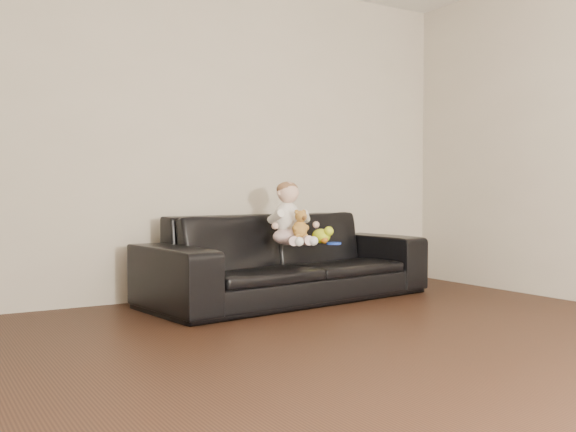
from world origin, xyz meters
TOP-DOWN VIEW (x-y plane):
  - floor at (0.00, 0.00)m, footprint 5.50×5.50m
  - wall_back at (0.00, 2.75)m, footprint 5.00×0.00m
  - sofa at (0.64, 2.25)m, footprint 2.39×1.20m
  - baby at (0.57, 2.13)m, footprint 0.37×0.44m
  - teddy_bear at (0.58, 1.98)m, footprint 0.14×0.13m
  - toy_green at (0.88, 2.15)m, footprint 0.18×0.20m
  - toy_rattle at (0.87, 2.09)m, footprint 0.07×0.07m
  - toy_blue_disc at (0.91, 2.01)m, footprint 0.15×0.15m

SIDE VIEW (x-z plane):
  - floor at x=0.00m, z-range 0.00..0.00m
  - sofa at x=0.64m, z-range 0.00..0.67m
  - toy_blue_disc at x=0.91m, z-range 0.44..0.46m
  - toy_rattle at x=0.87m, z-range 0.44..0.50m
  - toy_green at x=0.88m, z-range 0.44..0.55m
  - teddy_bear at x=0.58m, z-range 0.50..0.71m
  - baby at x=0.57m, z-range 0.41..0.89m
  - wall_back at x=0.00m, z-range -1.20..3.80m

